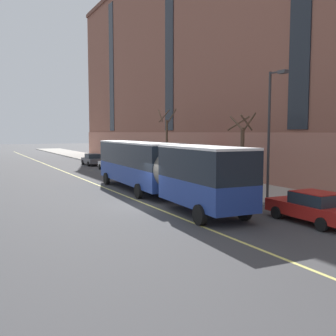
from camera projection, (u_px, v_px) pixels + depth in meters
name	position (u px, v px, depth m)	size (l,w,h in m)	color
ground_plane	(150.00, 205.00, 24.08)	(260.00, 260.00, 0.00)	#424244
sidewalk	(240.00, 188.00, 30.94)	(5.95, 160.00, 0.15)	#ADA89E
city_bus	(157.00, 166.00, 26.61)	(3.65, 19.50, 3.70)	navy
parked_car_red_0	(198.00, 182.00, 28.79)	(2.03, 4.80, 1.56)	#B21E19
parked_car_navy_1	(151.00, 172.00, 35.86)	(2.02, 4.72, 1.56)	navy
parked_car_red_2	(313.00, 207.00, 19.17)	(2.08, 4.74, 1.56)	#B21E19
parked_car_white_4	(111.00, 163.00, 45.72)	(2.06, 4.30, 1.56)	silver
parked_car_darkgray_5	(92.00, 159.00, 52.29)	(2.03, 4.40, 1.56)	#4C4C51
street_tree_mid_block	(242.00, 149.00, 30.64)	(2.00, 2.00, 5.79)	brown
street_tree_far_uptown	(167.00, 141.00, 42.00)	(1.73, 1.50, 6.76)	brown
street_lamp	(271.00, 124.00, 24.05)	(0.36, 1.48, 7.96)	#2D2D30
fire_hydrant	(118.00, 164.00, 48.18)	(0.42, 0.24, 0.72)	red
lane_centerline	(129.00, 198.00, 26.67)	(0.16, 140.00, 0.01)	#E0D66B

